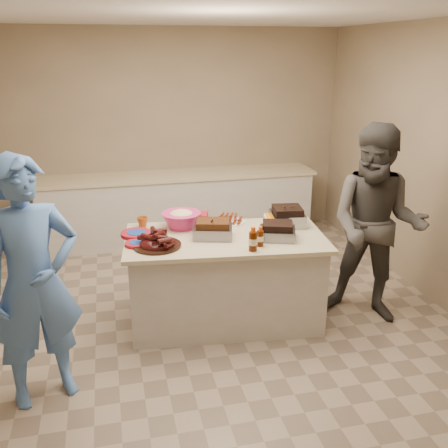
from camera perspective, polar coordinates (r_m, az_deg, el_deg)
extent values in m
cube|color=#47230F|center=(4.43, -1.26, -1.52)|extent=(0.39, 0.33, 0.10)
cube|color=black|center=(4.42, 6.09, -1.67)|extent=(0.37, 0.34, 0.09)
cube|color=gray|center=(4.77, 7.20, -0.11)|extent=(0.34, 0.34, 0.12)
cylinder|color=silver|center=(4.80, 0.74, 0.17)|extent=(0.35, 0.35, 0.05)
cube|color=orange|center=(4.82, 6.44, 0.13)|extent=(0.33, 0.27, 0.08)
cylinder|color=#3E1502|center=(4.14, 3.31, -3.06)|extent=(0.08, 0.08, 0.21)
cylinder|color=#3E1502|center=(4.24, 4.13, -2.52)|extent=(0.06, 0.06, 0.17)
cylinder|color=yellow|center=(4.68, -1.23, -0.34)|extent=(0.04, 0.04, 0.11)
imported|color=silver|center=(4.67, -0.65, -0.41)|extent=(0.15, 0.06, 0.14)
cylinder|color=maroon|center=(4.53, -9.99, -1.32)|extent=(0.30, 0.30, 0.03)
cylinder|color=maroon|center=(4.31, -9.98, -2.42)|extent=(0.22, 0.22, 0.03)
imported|color=#984614|center=(4.74, -9.27, -0.34)|extent=(0.11, 0.11, 0.10)
cube|color=maroon|center=(4.77, -3.18, 0.01)|extent=(0.25, 0.21, 0.11)
imported|color=#4F7ECA|center=(4.12, -19.39, -17.77)|extent=(1.24, 1.92, 0.43)
imported|color=#46443F|center=(5.06, 15.96, -9.99)|extent=(1.79, 2.00, 0.69)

